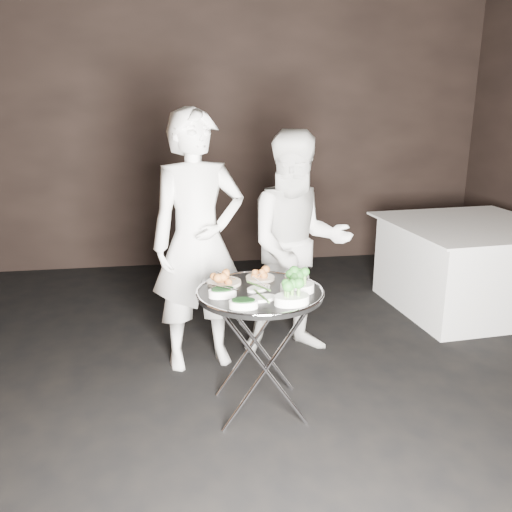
{
  "coord_description": "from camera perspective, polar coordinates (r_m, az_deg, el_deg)",
  "views": [
    {
      "loc": [
        -0.58,
        -2.61,
        1.86
      ],
      "look_at": [
        -0.09,
        0.47,
        0.95
      ],
      "focal_mm": 38.0,
      "sensor_mm": 36.0,
      "label": 1
    }
  ],
  "objects": [
    {
      "name": "floor",
      "position": [
        3.28,
        2.92,
        -18.9
      ],
      "size": [
        6.0,
        7.0,
        0.05
      ],
      "primitive_type": "cube",
      "color": "black",
      "rests_on": "ground"
    },
    {
      "name": "wall_back",
      "position": [
        6.18,
        -3.78,
        12.92
      ],
      "size": [
        6.0,
        0.05,
        3.0
      ],
      "primitive_type": "cube",
      "color": "black",
      "rests_on": "floor"
    },
    {
      "name": "tray_stand",
      "position": [
        3.3,
        0.42,
        -9.46
      ],
      "size": [
        0.52,
        0.44,
        0.76
      ],
      "rotation": [
        0.0,
        0.0,
        -0.06
      ],
      "color": "silver",
      "rests_on": "floor"
    },
    {
      "name": "serving_tray",
      "position": [
        3.17,
        0.43,
        -3.88
      ],
      "size": [
        0.75,
        0.75,
        0.04
      ],
      "color": "black",
      "rests_on": "tray_stand"
    },
    {
      "name": "potato_plate_a",
      "position": [
        3.28,
        -3.39,
        -2.39
      ],
      "size": [
        0.21,
        0.21,
        0.08
      ],
      "rotation": [
        0.0,
        0.0,
        0.04
      ],
      "color": "beige",
      "rests_on": "serving_tray"
    },
    {
      "name": "potato_plate_b",
      "position": [
        3.36,
        0.45,
        -1.99
      ],
      "size": [
        0.18,
        0.18,
        0.06
      ],
      "rotation": [
        0.0,
        0.0,
        0.18
      ],
      "color": "beige",
      "rests_on": "serving_tray"
    },
    {
      "name": "greens_bowl",
      "position": [
        3.32,
        3.96,
        -2.24
      ],
      "size": [
        0.11,
        0.11,
        0.06
      ],
      "rotation": [
        0.0,
        0.0,
        0.1
      ],
      "color": "white",
      "rests_on": "serving_tray"
    },
    {
      "name": "asparagus_plate_a",
      "position": [
        3.18,
        0.28,
        -3.32
      ],
      "size": [
        0.18,
        0.16,
        0.03
      ],
      "rotation": [
        0.0,
        0.0,
        0.54
      ],
      "color": "white",
      "rests_on": "serving_tray"
    },
    {
      "name": "asparagus_plate_b",
      "position": [
        3.02,
        0.58,
        -4.37
      ],
      "size": [
        0.19,
        0.13,
        0.03
      ],
      "rotation": [
        0.0,
        0.0,
        0.22
      ],
      "color": "white",
      "rests_on": "serving_tray"
    },
    {
      "name": "spinach_bowl_a",
      "position": [
        3.07,
        -3.55,
        -3.75
      ],
      "size": [
        0.17,
        0.12,
        0.07
      ],
      "rotation": [
        0.0,
        0.0,
        0.1
      ],
      "color": "white",
      "rests_on": "serving_tray"
    },
    {
      "name": "spinach_bowl_b",
      "position": [
        2.91,
        -1.34,
        -4.94
      ],
      "size": [
        0.17,
        0.12,
        0.06
      ],
      "rotation": [
        0.0,
        0.0,
        -0.13
      ],
      "color": "white",
      "rests_on": "serving_tray"
    },
    {
      "name": "broccoli_bowl_a",
      "position": [
        3.15,
        4.36,
        -3.15
      ],
      "size": [
        0.2,
        0.15,
        0.08
      ],
      "rotation": [
        0.0,
        0.0,
        0.03
      ],
      "color": "white",
      "rests_on": "serving_tray"
    },
    {
      "name": "broccoli_bowl_b",
      "position": [
        2.97,
        3.79,
        -4.38
      ],
      "size": [
        0.21,
        0.16,
        0.08
      ],
      "rotation": [
        0.0,
        0.0,
        0.11
      ],
      "color": "white",
      "rests_on": "serving_tray"
    },
    {
      "name": "serving_utensils",
      "position": [
        3.21,
        0.52,
        -2.39
      ],
      "size": [
        0.59,
        0.43,
        0.01
      ],
      "color": "silver",
      "rests_on": "serving_tray"
    },
    {
      "name": "waiter_left",
      "position": [
        3.75,
        -6.11,
        1.43
      ],
      "size": [
        0.73,
        0.55,
        1.81
      ],
      "primitive_type": "imported",
      "rotation": [
        0.0,
        0.0,
        0.19
      ],
      "color": "white",
      "rests_on": "floor"
    },
    {
      "name": "waiter_right",
      "position": [
        3.96,
        4.41,
        1.11
      ],
      "size": [
        0.8,
        0.63,
        1.66
      ],
      "primitive_type": "imported",
      "rotation": [
        0.0,
        0.0,
        -0.0
      ],
      "color": "white",
      "rests_on": "floor"
    },
    {
      "name": "dining_table",
      "position": [
        5.25,
        21.45,
        -1.01
      ],
      "size": [
        1.39,
        1.39,
        0.79
      ],
      "rotation": [
        0.0,
        0.0,
        0.08
      ],
      "color": "white",
      "rests_on": "floor"
    }
  ]
}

